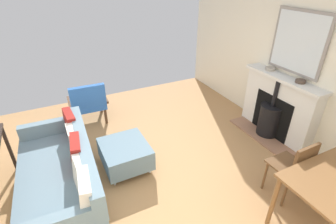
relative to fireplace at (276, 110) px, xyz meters
The scene contains 10 objects.
ground_plane 2.49m from the fireplace, ahead, with size 5.31×5.59×0.01m, color #A87A4C.
wall_left 0.92m from the fireplace, behind, with size 0.12×5.59×2.75m, color silver.
fireplace is the anchor object (origin of this frame).
mirror_over_mantel 1.12m from the fireplace, behind, with size 0.04×0.91×0.93m.
mantel_bowl_near 0.70m from the fireplace, 96.45° to the right, with size 0.16×0.16×0.05m.
mantel_bowl_far 0.67m from the fireplace, 97.98° to the left, with size 0.15×0.15×0.05m.
sofa 3.43m from the fireplace, ahead, with size 0.94×1.91×0.82m.
ottoman 2.60m from the fireplace, ahead, with size 0.65×0.71×0.39m.
armchair_accent 3.30m from the fireplace, 32.33° to the right, with size 0.70×0.60×0.82m.
dining_chair_near_fireplace 1.48m from the fireplace, 51.02° to the left, with size 0.41×0.41×0.86m.
Camera 1 is at (0.84, 2.54, 2.55)m, focal length 26.90 mm.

